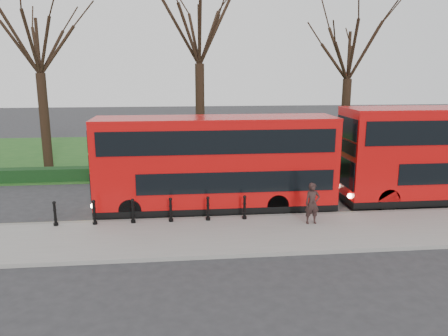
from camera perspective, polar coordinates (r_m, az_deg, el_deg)
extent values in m
plane|color=#28282B|center=(20.12, -7.26, -6.05)|extent=(120.00, 120.00, 0.00)
cube|color=gray|center=(17.27, -7.45, -9.01)|extent=(60.00, 4.00, 0.15)
cube|color=slate|center=(19.15, -7.32, -6.80)|extent=(60.00, 0.25, 0.16)
cube|color=#1B4B19|center=(34.65, -6.80, 1.98)|extent=(60.00, 18.00, 0.06)
cube|color=black|center=(26.55, -7.01, -0.51)|extent=(60.00, 0.90, 0.80)
cube|color=yellow|center=(19.45, -7.30, -6.70)|extent=(60.00, 0.10, 0.01)
cube|color=yellow|center=(19.64, -7.29, -6.50)|extent=(60.00, 0.10, 0.01)
cylinder|color=black|center=(30.46, -22.36, 5.52)|extent=(0.60, 0.60, 6.23)
cylinder|color=black|center=(29.24, -3.13, 6.77)|extent=(0.60, 0.60, 6.83)
cylinder|color=black|center=(31.43, 15.50, 5.83)|extent=(0.60, 0.60, 5.83)
cylinder|color=black|center=(19.32, -21.21, -5.61)|extent=(0.15, 0.15, 1.00)
cylinder|color=black|center=(18.96, -16.59, -5.61)|extent=(0.15, 0.15, 1.00)
cylinder|color=black|center=(18.73, -11.82, -5.56)|extent=(0.15, 0.15, 1.00)
cylinder|color=black|center=(18.63, -6.97, -5.48)|extent=(0.15, 0.15, 1.00)
cylinder|color=black|center=(18.66, -2.11, -5.36)|extent=(0.15, 0.15, 1.00)
cylinder|color=black|center=(18.83, 2.70, -5.20)|extent=(0.15, 0.15, 1.00)
cube|color=#B90B0B|center=(20.01, -1.03, 0.93)|extent=(10.88, 2.47, 4.00)
cube|color=black|center=(20.53, -1.01, -4.68)|extent=(10.90, 2.49, 0.30)
cube|color=black|center=(19.06, 1.67, -1.89)|extent=(8.70, 0.04, 0.94)
cube|color=black|center=(18.60, -0.71, 3.35)|extent=(10.28, 0.04, 1.04)
cube|color=black|center=(20.23, -16.63, 1.45)|extent=(0.06, 2.18, 0.54)
cylinder|color=black|center=(19.49, -12.15, -5.33)|extent=(0.99, 0.30, 0.99)
cylinder|color=black|center=(21.56, -11.56, -3.55)|extent=(0.99, 0.30, 0.99)
cylinder|color=black|center=(19.85, 6.99, -4.80)|extent=(0.99, 0.30, 0.99)
cylinder|color=black|center=(21.89, 5.73, -3.10)|extent=(0.99, 0.30, 0.99)
cube|color=black|center=(21.55, 15.64, 2.70)|extent=(0.06, 2.33, 0.58)
cylinder|color=black|center=(21.72, 20.62, -3.90)|extent=(1.06, 0.32, 1.06)
cylinder|color=black|center=(23.75, 18.14, -2.33)|extent=(1.06, 0.32, 1.06)
imported|color=black|center=(18.52, 11.46, -4.56)|extent=(0.65, 0.44, 1.74)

